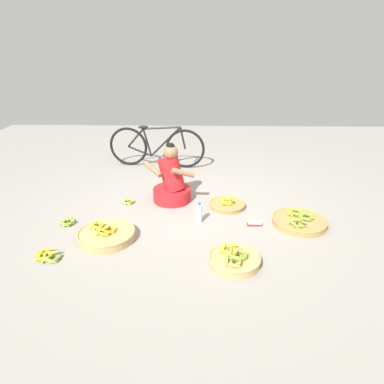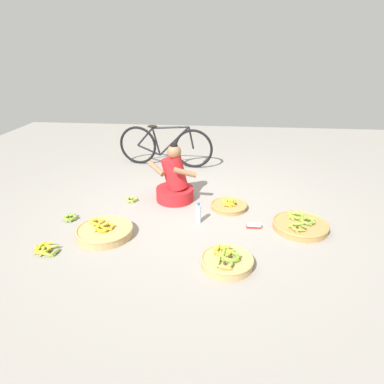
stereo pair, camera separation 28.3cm
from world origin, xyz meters
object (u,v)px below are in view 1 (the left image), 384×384
at_px(loose_bananas_front_right, 128,202).
at_px(water_bottle, 199,213).
at_px(banana_basket_back_left, 106,234).
at_px(loose_bananas_back_center, 47,256).
at_px(banana_basket_mid_right, 227,204).
at_px(loose_bananas_near_vendor, 68,222).
at_px(packet_carton_stack, 254,223).
at_px(bicycle_leaning, 156,147).
at_px(vendor_woman_front, 172,183).
at_px(banana_basket_front_center, 299,221).
at_px(banana_basket_back_right, 234,259).

height_order(loose_bananas_front_right, water_bottle, water_bottle).
xyz_separation_m(banana_basket_back_left, loose_bananas_back_center, (-0.51, -0.38, -0.03)).
relative_size(banana_basket_mid_right, banana_basket_back_left, 0.75).
relative_size(banana_basket_mid_right, loose_bananas_front_right, 2.57).
height_order(banana_basket_back_left, water_bottle, water_bottle).
bearing_deg(banana_basket_back_left, water_bottle, 21.19).
height_order(loose_bananas_near_vendor, water_bottle, water_bottle).
xyz_separation_m(banana_basket_back_left, packet_carton_stack, (1.70, 0.34, -0.03)).
xyz_separation_m(banana_basket_mid_right, loose_bananas_back_center, (-1.92, -1.22, -0.01)).
bearing_deg(water_bottle, loose_bananas_near_vendor, -177.02).
xyz_separation_m(bicycle_leaning, loose_bananas_front_right, (-0.21, -1.55, -0.33)).
xyz_separation_m(vendor_woman_front, bicycle_leaning, (-0.38, 1.43, 0.09)).
bearing_deg(banana_basket_front_center, vendor_woman_front, 157.85).
distance_m(banana_basket_back_left, banana_basket_front_center, 2.27).
distance_m(banana_basket_back_right, packet_carton_stack, 0.83).
height_order(vendor_woman_front, banana_basket_mid_right, vendor_woman_front).
xyz_separation_m(banana_basket_back_right, loose_bananas_back_center, (-1.90, 0.05, -0.03)).
relative_size(banana_basket_back_right, loose_bananas_back_center, 1.75).
xyz_separation_m(banana_basket_mid_right, loose_bananas_near_vendor, (-1.96, -0.52, -0.01)).
height_order(banana_basket_mid_right, banana_basket_front_center, banana_basket_front_center).
bearing_deg(loose_bananas_back_center, loose_bananas_near_vendor, 93.63).
xyz_separation_m(vendor_woman_front, banana_basket_mid_right, (0.75, -0.19, -0.23)).
distance_m(banana_basket_back_left, loose_bananas_near_vendor, 0.64).
bearing_deg(banana_basket_back_right, loose_bananas_near_vendor, 158.87).
height_order(banana_basket_back_right, loose_bananas_near_vendor, banana_basket_back_right).
distance_m(banana_basket_back_right, loose_bananas_near_vendor, 2.08).
distance_m(bicycle_leaning, loose_bananas_near_vendor, 2.32).
bearing_deg(water_bottle, banana_basket_front_center, -1.02).
height_order(bicycle_leaning, loose_bananas_near_vendor, bicycle_leaning).
bearing_deg(loose_bananas_near_vendor, water_bottle, 2.98).
height_order(loose_bananas_back_center, loose_bananas_front_right, loose_bananas_back_center).
bearing_deg(loose_bananas_back_center, bicycle_leaning, 74.59).
distance_m(banana_basket_back_right, loose_bananas_back_center, 1.90).
bearing_deg(banana_basket_back_right, water_bottle, 112.84).
xyz_separation_m(water_bottle, packet_carton_stack, (0.66, -0.06, -0.09)).
xyz_separation_m(loose_bananas_front_right, packet_carton_stack, (1.63, -0.58, 0.00)).
bearing_deg(water_bottle, banana_basket_back_right, -67.16).
bearing_deg(vendor_woman_front, bicycle_leaning, 104.91).
xyz_separation_m(bicycle_leaning, banana_basket_back_right, (1.11, -2.89, -0.30)).
bearing_deg(vendor_woman_front, banana_basket_front_center, -22.15).
distance_m(banana_basket_mid_right, packet_carton_stack, 0.58).
relative_size(vendor_woman_front, banana_basket_mid_right, 1.72).
height_order(banana_basket_back_left, loose_bananas_front_right, banana_basket_back_left).
bearing_deg(loose_bananas_back_center, loose_bananas_front_right, 66.12).
bearing_deg(packet_carton_stack, banana_basket_front_center, 4.32).
bearing_deg(banana_basket_mid_right, loose_bananas_back_center, -147.50).
relative_size(bicycle_leaning, loose_bananas_near_vendor, 8.38).
relative_size(banana_basket_back_right, loose_bananas_near_vendor, 2.58).
xyz_separation_m(banana_basket_mid_right, banana_basket_front_center, (0.84, -0.46, 0.01)).
bearing_deg(banana_basket_back_right, loose_bananas_back_center, 178.48).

